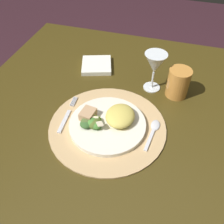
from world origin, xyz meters
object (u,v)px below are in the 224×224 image
at_px(spoon, 154,129).
at_px(wine_glass, 155,64).
at_px(amber_tumbler, 178,83).
at_px(dinner_plate, 107,124).
at_px(napkin, 97,65).
at_px(dining_table, 131,146).
at_px(fork, 67,116).

bearing_deg(spoon, wine_glass, 101.87).
bearing_deg(amber_tumbler, spoon, -103.32).
height_order(dinner_plate, napkin, dinner_plate).
distance_m(dining_table, fork, 0.27).
bearing_deg(wine_glass, dining_table, -99.52).
xyz_separation_m(dinner_plate, napkin, (-0.14, 0.30, -0.00)).
relative_size(napkin, amber_tumbler, 1.16).
height_order(spoon, amber_tumbler, amber_tumbler).
distance_m(dinner_plate, spoon, 0.14).
relative_size(spoon, amber_tumbler, 1.24).
bearing_deg(dinner_plate, fork, 178.89).
distance_m(spoon, napkin, 0.39).
height_order(fork, wine_glass, wine_glass).
distance_m(dining_table, dinner_plate, 0.19).
bearing_deg(napkin, fork, -89.87).
xyz_separation_m(dining_table, amber_tumbler, (0.12, 0.16, 0.20)).
bearing_deg(wine_glass, napkin, 164.36).
xyz_separation_m(napkin, wine_glass, (0.24, -0.07, 0.09)).
relative_size(dining_table, fork, 7.05).
relative_size(dining_table, napkin, 9.74).
bearing_deg(fork, amber_tumbler, 33.71).
distance_m(fork, amber_tumbler, 0.40).
bearing_deg(wine_glass, spoon, -78.13).
xyz_separation_m(spoon, amber_tumbler, (0.05, 0.20, 0.04)).
bearing_deg(dinner_plate, dining_table, 40.97).
distance_m(dinner_plate, fork, 0.14).
bearing_deg(napkin, spoon, -44.14).
distance_m(dining_table, spoon, 0.18).
bearing_deg(spoon, dinner_plate, -169.76).
distance_m(fork, spoon, 0.28).
distance_m(dinner_plate, napkin, 0.33).
xyz_separation_m(fork, amber_tumbler, (0.33, 0.22, 0.04)).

